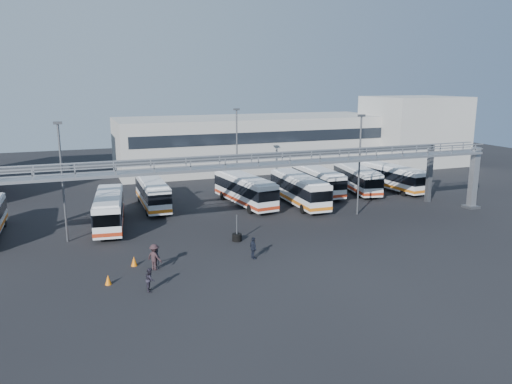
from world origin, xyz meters
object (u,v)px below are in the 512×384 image
object	(u,v)px
bus_7	(318,180)
pedestrian_c	(155,257)
light_pole_mid	(360,159)
bus_9	(392,177)
bus_5	(245,189)
pedestrian_b	(150,279)
pedestrian_a	(157,259)
pedestrian_d	(253,248)
bus_2	(109,209)
bus_3	(152,192)
bus_8	(357,178)
cone_left	(108,280)
light_pole_left	(62,176)
tire_stack	(237,237)
bus_6	(299,189)
cone_right	(134,261)
light_pole_back	(237,145)

from	to	relation	value
bus_7	pedestrian_c	xyz separation A→B (m)	(-22.75, -18.27, -0.78)
light_pole_mid	bus_9	distance (m)	14.11
bus_5	pedestrian_b	bearing A→B (deg)	-131.59
pedestrian_a	bus_5	bearing A→B (deg)	-32.58
light_pole_mid	pedestrian_d	xyz separation A→B (m)	(-14.60, -8.55, -4.86)
bus_2	light_pole_mid	bearing A→B (deg)	-2.97
bus_3	bus_7	world-z (taller)	bus_7
pedestrian_a	pedestrian_b	distance (m)	3.92
bus_8	bus_9	world-z (taller)	bus_8
bus_2	bus_8	xyz separation A→B (m)	(29.95, 5.20, -0.02)
pedestrian_b	pedestrian_d	xyz separation A→B (m)	(8.39, 3.28, 0.08)
pedestrian_c	cone_left	world-z (taller)	pedestrian_c
bus_5	pedestrian_b	size ratio (longest dim) A/B	7.14
light_pole_left	pedestrian_a	xyz separation A→B (m)	(6.12, -9.06, -4.96)
bus_9	tire_stack	distance (m)	27.84
light_pole_mid	pedestrian_a	distance (m)	23.84
bus_6	cone_left	world-z (taller)	bus_6
pedestrian_c	cone_right	size ratio (longest dim) A/B	2.64
pedestrian_d	bus_2	bearing A→B (deg)	32.63
pedestrian_d	pedestrian_b	bearing A→B (deg)	106.97
light_pole_mid	cone_right	distance (m)	24.98
pedestrian_d	bus_8	bearing A→B (deg)	-52.91
bus_3	bus_9	distance (m)	29.67
light_pole_left	bus_2	distance (m)	6.36
tire_stack	bus_9	bearing A→B (deg)	26.93
bus_8	cone_left	xyz separation A→B (m)	(-31.24, -19.22, -1.40)
bus_3	bus_8	bearing A→B (deg)	-1.40
bus_5	bus_7	distance (m)	10.50
pedestrian_b	bus_6	bearing A→B (deg)	-35.10
pedestrian_d	cone_right	size ratio (longest dim) A/B	2.35
pedestrian_a	pedestrian_b	xyz separation A→B (m)	(-1.11, -3.76, 0.01)
light_pole_back	cone_right	distance (m)	27.27
bus_2	cone_left	size ratio (longest dim) A/B	15.41
bus_2	bus_3	xyz separation A→B (m)	(4.99, 6.10, -0.03)
bus_3	pedestrian_b	world-z (taller)	bus_3
cone_left	pedestrian_d	bearing A→B (deg)	6.59
light_pole_left	bus_5	world-z (taller)	light_pole_left
bus_2	bus_3	world-z (taller)	bus_2
pedestrian_d	bus_7	bearing A→B (deg)	-43.66
bus_5	pedestrian_a	xyz separation A→B (m)	(-12.32, -15.78, -1.07)
light_pole_back	cone_left	size ratio (longest dim) A/B	14.69
bus_5	bus_9	bearing A→B (deg)	-4.42
light_pole_left	bus_2	bearing A→B (deg)	40.35
light_pole_left	bus_2	xyz separation A→B (m)	(3.79, 3.22, -3.96)
light_pole_back	bus_2	xyz separation A→B (m)	(-16.21, -10.78, -3.96)
light_pole_left	light_pole_mid	xyz separation A→B (m)	(28.00, -1.00, 0.00)
bus_3	bus_6	xyz separation A→B (m)	(15.32, -4.59, 0.11)
bus_8	tire_stack	size ratio (longest dim) A/B	4.57
bus_6	pedestrian_b	bearing A→B (deg)	-136.08
light_pole_mid	bus_6	size ratio (longest dim) A/B	0.93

